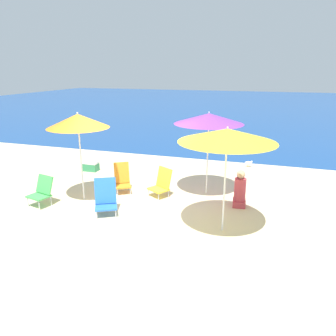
# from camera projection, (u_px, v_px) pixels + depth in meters

# --- Properties ---
(ground_plane) EXTENTS (60.00, 60.00, 0.00)m
(ground_plane) POSITION_uv_depth(u_px,v_px,m) (127.00, 209.00, 8.13)
(ground_plane) COLOR beige
(sea_water) EXTENTS (60.00, 40.00, 0.01)m
(sea_water) POSITION_uv_depth(u_px,v_px,m) (239.00, 105.00, 30.95)
(sea_water) COLOR #19478C
(sea_water) RESTS_ON ground
(beach_umbrella_purple) EXTENTS (1.85, 1.85, 2.26)m
(beach_umbrella_purple) POSITION_uv_depth(u_px,v_px,m) (209.00, 119.00, 8.55)
(beach_umbrella_purple) COLOR white
(beach_umbrella_purple) RESTS_ON ground
(beach_umbrella_orange) EXTENTS (1.56, 1.56, 2.31)m
(beach_umbrella_orange) POSITION_uv_depth(u_px,v_px,m) (78.00, 121.00, 8.12)
(beach_umbrella_orange) COLOR white
(beach_umbrella_orange) RESTS_ON ground
(beach_umbrella_yellow) EXTENTS (1.98, 1.98, 2.25)m
(beach_umbrella_yellow) POSITION_uv_depth(u_px,v_px,m) (227.00, 135.00, 6.44)
(beach_umbrella_yellow) COLOR white
(beach_umbrella_yellow) RESTS_ON ground
(beach_chair_yellow) EXTENTS (0.69, 0.68, 0.77)m
(beach_chair_yellow) POSITION_uv_depth(u_px,v_px,m) (162.00, 183.00, 8.88)
(beach_chair_yellow) COLOR silver
(beach_chair_yellow) RESTS_ON ground
(beach_chair_blue) EXTENTS (0.71, 0.73, 0.84)m
(beach_chair_blue) POSITION_uv_depth(u_px,v_px,m) (106.00, 198.00, 7.81)
(beach_chair_blue) COLOR silver
(beach_chair_blue) RESTS_ON ground
(beach_chair_green) EXTENTS (0.62, 0.62, 0.74)m
(beach_chair_green) POSITION_uv_depth(u_px,v_px,m) (42.00, 190.00, 8.27)
(beach_chair_green) COLOR silver
(beach_chair_green) RESTS_ON ground
(beach_chair_orange) EXTENTS (0.64, 0.69, 0.81)m
(beach_chair_orange) POSITION_uv_depth(u_px,v_px,m) (122.00, 178.00, 9.19)
(beach_chair_orange) COLOR silver
(beach_chair_orange) RESTS_ON ground
(person_seated_near) EXTENTS (0.35, 0.40, 0.94)m
(person_seated_near) POSITION_uv_depth(u_px,v_px,m) (240.00, 191.00, 8.18)
(person_seated_near) COLOR #BF3F4C
(person_seated_near) RESTS_ON ground
(cooler_box) EXTENTS (0.53, 0.32, 0.32)m
(cooler_box) POSITION_uv_depth(u_px,v_px,m) (91.00, 166.00, 11.10)
(cooler_box) COLOR #338C59
(cooler_box) RESTS_ON ground
(seagull) EXTENTS (0.27, 0.11, 0.23)m
(seagull) POSITION_uv_depth(u_px,v_px,m) (249.00, 163.00, 11.55)
(seagull) COLOR gold
(seagull) RESTS_ON ground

